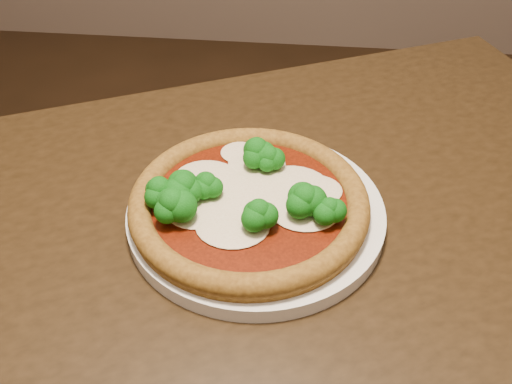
# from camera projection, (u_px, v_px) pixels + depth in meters

# --- Properties ---
(dining_table) EXTENTS (1.32, 1.13, 0.75)m
(dining_table) POSITION_uv_depth(u_px,v_px,m) (235.00, 323.00, 0.67)
(dining_table) COLOR black
(dining_table) RESTS_ON floor
(plate) EXTENTS (0.29, 0.29, 0.02)m
(plate) POSITION_uv_depth(u_px,v_px,m) (256.00, 213.00, 0.64)
(plate) COLOR white
(plate) RESTS_ON dining_table
(pizza) EXTENTS (0.26, 0.26, 0.06)m
(pizza) POSITION_uv_depth(u_px,v_px,m) (248.00, 199.00, 0.62)
(pizza) COLOR olive
(pizza) RESTS_ON plate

